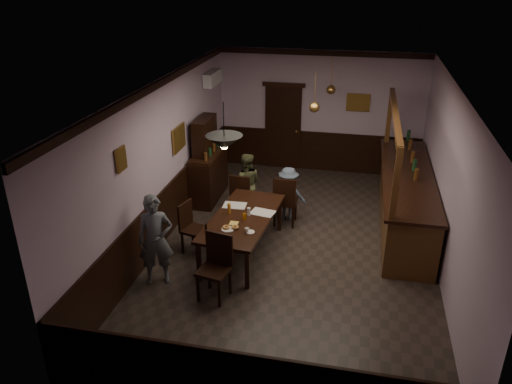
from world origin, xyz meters
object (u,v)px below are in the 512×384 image
(person_standing, at_px, (156,240))
(coffee_cup, at_px, (247,230))
(sideboard, at_px, (208,167))
(person_seated_left, at_px, (246,184))
(person_seated_right, at_px, (288,194))
(pendant_iron, at_px, (224,142))
(chair_far_right, at_px, (285,199))
(bar_counter, at_px, (405,198))
(pendant_brass_mid, at_px, (314,107))
(pendant_brass_far, at_px, (331,90))
(dining_table, at_px, (243,219))
(soda_can, at_px, (244,217))
(chair_near, at_px, (216,263))
(chair_far_left, at_px, (242,195))
(chair_side, at_px, (191,225))

(person_standing, bearing_deg, coffee_cup, 1.07)
(person_standing, height_order, sideboard, sideboard)
(person_seated_left, bearing_deg, person_seated_right, 163.79)
(person_standing, height_order, pendant_iron, pendant_iron)
(chair_far_right, xyz_separation_m, bar_counter, (2.32, 0.51, 0.02))
(coffee_cup, relative_size, pendant_brass_mid, 0.10)
(coffee_cup, distance_m, pendant_brass_far, 4.32)
(person_seated_left, relative_size, pendant_brass_far, 1.64)
(pendant_brass_mid, bearing_deg, person_standing, -126.05)
(dining_table, relative_size, soda_can, 19.00)
(chair_far_right, bearing_deg, person_standing, 54.00)
(person_seated_left, bearing_deg, pendant_iron, 84.63)
(chair_near, bearing_deg, person_standing, -177.08)
(pendant_brass_mid, distance_m, pendant_brass_far, 1.57)
(chair_far_left, bearing_deg, soda_can, 111.49)
(coffee_cup, bearing_deg, chair_near, -108.02)
(coffee_cup, bearing_deg, pendant_brass_mid, 76.67)
(person_seated_right, bearing_deg, person_standing, 59.52)
(chair_far_right, bearing_deg, soda_can, 69.41)
(chair_far_right, relative_size, sideboard, 0.57)
(person_standing, bearing_deg, chair_far_left, 49.29)
(dining_table, distance_m, pendant_brass_far, 3.92)
(sideboard, bearing_deg, soda_can, -58.75)
(sideboard, height_order, pendant_brass_far, pendant_brass_far)
(soda_can, bearing_deg, pendant_brass_mid, 64.13)
(person_standing, bearing_deg, sideboard, 70.41)
(dining_table, bearing_deg, sideboard, 121.42)
(dining_table, height_order, pendant_iron, pendant_iron)
(pendant_iron, relative_size, pendant_brass_mid, 0.90)
(chair_far_right, distance_m, chair_near, 2.62)
(coffee_cup, bearing_deg, person_seated_right, 84.83)
(chair_far_right, relative_size, bar_counter, 0.25)
(chair_far_left, distance_m, person_seated_left, 0.31)
(person_seated_right, bearing_deg, soda_can, 74.98)
(chair_far_left, xyz_separation_m, coffee_cup, (0.55, -1.87, 0.26))
(bar_counter, xyz_separation_m, pendant_brass_far, (-1.69, 1.64, 1.71))
(person_seated_left, bearing_deg, chair_side, 58.44)
(chair_far_left, height_order, pendant_brass_far, pendant_brass_far)
(chair_far_left, distance_m, sideboard, 1.30)
(person_standing, bearing_deg, chair_near, -30.77)
(chair_side, distance_m, person_seated_right, 2.22)
(chair_far_right, height_order, pendant_brass_mid, pendant_brass_mid)
(person_seated_right, distance_m, pendant_iron, 3.00)
(person_standing, bearing_deg, soda_can, 17.96)
(coffee_cup, bearing_deg, sideboard, 124.41)
(chair_side, distance_m, soda_can, 1.05)
(person_standing, xyz_separation_m, bar_counter, (4.05, 2.88, -0.18))
(chair_side, distance_m, pendant_iron, 2.17)
(chair_side, xyz_separation_m, person_seated_left, (0.63, 1.69, 0.15))
(chair_side, bearing_deg, chair_far_left, -8.34)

